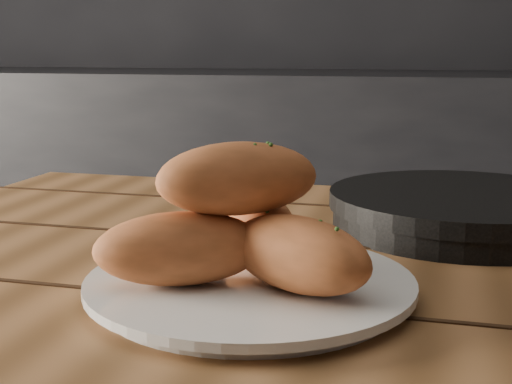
% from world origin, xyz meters
% --- Properties ---
extents(counter, '(2.80, 0.60, 0.90)m').
position_xyz_m(counter, '(0.00, 1.70, 0.45)').
color(counter, black).
rests_on(counter, ground).
extents(plate, '(0.29, 0.29, 0.02)m').
position_xyz_m(plate, '(0.49, 0.28, 0.76)').
color(plate, silver).
rests_on(plate, table).
extents(bread_rolls, '(0.26, 0.22, 0.12)m').
position_xyz_m(bread_rolls, '(0.48, 0.28, 0.81)').
color(bread_rolls, '#C96737').
rests_on(bread_rolls, plate).
extents(skillet, '(0.45, 0.32, 0.05)m').
position_xyz_m(skillet, '(0.67, 0.58, 0.77)').
color(skillet, black).
rests_on(skillet, table).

